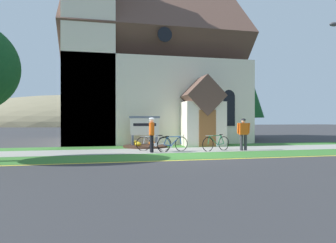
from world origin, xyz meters
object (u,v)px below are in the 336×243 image
at_px(bicycle_blue, 154,143).
at_px(cyclist_in_green_jersey, 243,132).
at_px(bicycle_red, 216,143).
at_px(bicycle_silver, 173,144).
at_px(church_sign, 145,127).
at_px(roadside_conifer, 240,80).
at_px(cyclist_in_blue_jersey, 152,132).

xyz_separation_m(bicycle_blue, cyclist_in_green_jersey, (4.39, -0.93, 0.56)).
relative_size(bicycle_red, cyclist_in_green_jersey, 1.04).
bearing_deg(bicycle_red, bicycle_silver, 177.30).
xyz_separation_m(church_sign, cyclist_in_green_jersey, (4.54, -3.18, -0.20)).
bearing_deg(church_sign, cyclist_in_green_jersey, -35.03).
xyz_separation_m(bicycle_red, bicycle_silver, (-2.20, 0.10, -0.00)).
xyz_separation_m(bicycle_blue, roadside_conifer, (8.20, 7.20, 4.31)).
xyz_separation_m(cyclist_in_green_jersey, cyclist_in_blue_jersey, (-4.63, 0.11, 0.03)).
bearing_deg(roadside_conifer, cyclist_in_blue_jersey, -136.46).
height_order(bicycle_blue, roadside_conifer, roadside_conifer).
bearing_deg(cyclist_in_blue_jersey, bicycle_silver, 9.48).
relative_size(church_sign, cyclist_in_green_jersey, 1.09).
xyz_separation_m(cyclist_in_blue_jersey, roadside_conifer, (8.44, 8.02, 3.72)).
xyz_separation_m(bicycle_silver, cyclist_in_blue_jersey, (-1.05, -0.18, 0.59)).
distance_m(bicycle_blue, cyclist_in_green_jersey, 4.52).
distance_m(church_sign, bicycle_blue, 2.38).
bearing_deg(cyclist_in_blue_jersey, church_sign, 88.27).
height_order(church_sign, roadside_conifer, roadside_conifer).
relative_size(cyclist_in_green_jersey, cyclist_in_blue_jersey, 0.98).
height_order(church_sign, cyclist_in_green_jersey, church_sign).
xyz_separation_m(bicycle_silver, bicycle_blue, (-0.81, 0.64, -0.00)).
distance_m(church_sign, roadside_conifer, 10.33).
bearing_deg(church_sign, bicycle_blue, -86.18).
bearing_deg(bicycle_silver, cyclist_in_blue_jersey, -170.52).
distance_m(bicycle_red, cyclist_in_blue_jersey, 3.31).
bearing_deg(bicycle_silver, cyclist_in_green_jersey, -4.63).
relative_size(bicycle_red, cyclist_in_blue_jersey, 1.01).
relative_size(church_sign, bicycle_blue, 1.00).
distance_m(bicycle_blue, cyclist_in_blue_jersey, 1.04).
height_order(bicycle_silver, cyclist_in_green_jersey, cyclist_in_green_jersey).
height_order(bicycle_silver, bicycle_blue, bicycle_blue).
xyz_separation_m(bicycle_silver, roadside_conifer, (7.38, 7.84, 4.31)).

